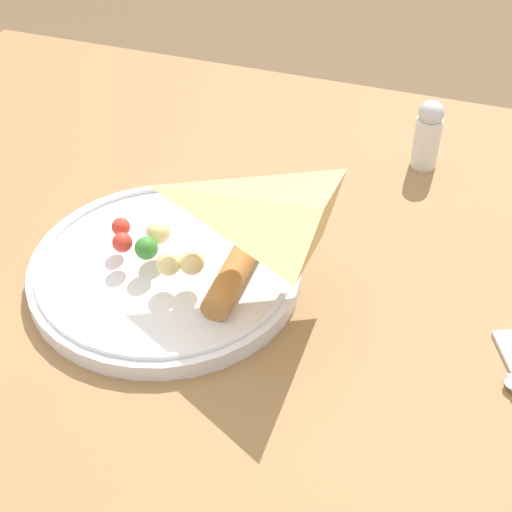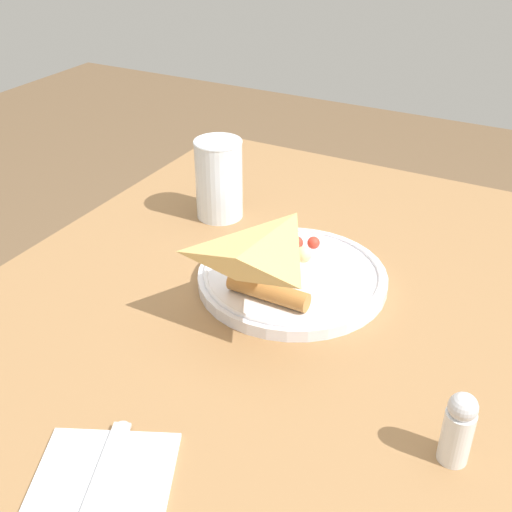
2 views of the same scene
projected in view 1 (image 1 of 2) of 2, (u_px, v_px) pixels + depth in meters
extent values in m
cube|color=olive|center=(275.00, 299.00, 0.72)|extent=(1.05, 0.78, 0.03)
cube|color=#382D23|center=(62.00, 260.00, 1.32)|extent=(0.06, 0.06, 0.71)
cylinder|color=white|center=(165.00, 271.00, 0.71)|extent=(0.25, 0.25, 0.02)
torus|color=white|center=(165.00, 263.00, 0.71)|extent=(0.23, 0.23, 0.01)
pyramid|color=#E0B266|center=(156.00, 254.00, 0.70)|extent=(0.15, 0.11, 0.02)
cylinder|color=#B77A3D|center=(235.00, 271.00, 0.68)|extent=(0.03, 0.11, 0.02)
sphere|color=#EFDB93|center=(158.00, 232.00, 0.70)|extent=(0.02, 0.02, 0.02)
sphere|color=#388433|center=(146.00, 248.00, 0.68)|extent=(0.02, 0.02, 0.02)
sphere|color=#EFDB93|center=(192.00, 263.00, 0.67)|extent=(0.02, 0.02, 0.02)
sphere|color=red|center=(121.00, 227.00, 0.71)|extent=(0.02, 0.02, 0.02)
sphere|color=red|center=(122.00, 242.00, 0.69)|extent=(0.02, 0.02, 0.02)
sphere|color=#EFDB93|center=(169.00, 263.00, 0.67)|extent=(0.02, 0.02, 0.02)
cylinder|color=silver|center=(426.00, 143.00, 0.84)|extent=(0.03, 0.03, 0.06)
sphere|color=silver|center=(431.00, 113.00, 0.81)|extent=(0.03, 0.03, 0.03)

